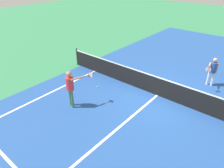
% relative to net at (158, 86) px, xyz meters
% --- Properties ---
extents(ground_plane, '(60.00, 60.00, 0.00)m').
position_rel_net_xyz_m(ground_plane, '(0.00, 0.00, -0.49)').
color(ground_plane, '#337F51').
extents(court_surface_inbounds, '(10.62, 24.40, 0.00)m').
position_rel_net_xyz_m(court_surface_inbounds, '(0.00, 0.00, -0.49)').
color(court_surface_inbounds, '#234C93').
rests_on(court_surface_inbounds, ground_plane).
extents(line_center_service, '(0.10, 6.40, 0.01)m').
position_rel_net_xyz_m(line_center_service, '(0.00, -3.20, -0.49)').
color(line_center_service, white).
rests_on(line_center_service, ground_plane).
extents(net, '(11.26, 0.09, 1.07)m').
position_rel_net_xyz_m(net, '(0.00, 0.00, 0.00)').
color(net, '#33383D').
rests_on(net, ground_plane).
extents(player_near, '(0.77, 1.12, 1.68)m').
position_rel_net_xyz_m(player_near, '(-2.43, -3.13, 0.56)').
color(player_near, '#3F7247').
rests_on(player_near, ground_plane).
extents(player_far, '(0.41, 1.17, 1.50)m').
position_rel_net_xyz_m(player_far, '(1.57, 2.55, 0.43)').
color(player_far, white).
rests_on(player_far, ground_plane).
extents(tennis_ball_near_net, '(0.07, 0.07, 0.07)m').
position_rel_net_xyz_m(tennis_ball_near_net, '(-2.68, -1.26, -0.46)').
color(tennis_ball_near_net, '#CCE033').
rests_on(tennis_ball_near_net, ground_plane).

